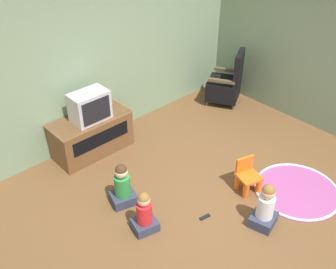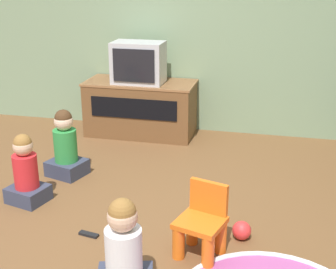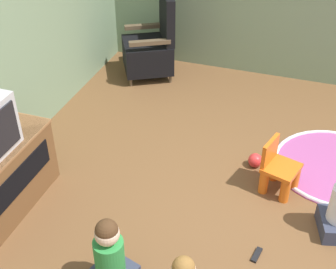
{
  "view_description": "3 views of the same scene",
  "coord_description": "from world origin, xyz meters",
  "px_view_note": "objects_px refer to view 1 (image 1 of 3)",
  "views": [
    {
      "loc": [
        -3.12,
        -2.37,
        3.76
      ],
      "look_at": [
        -0.14,
        0.87,
        0.73
      ],
      "focal_mm": 42.0,
      "sensor_mm": 36.0,
      "label": 1
    },
    {
      "loc": [
        0.88,
        -2.79,
        1.84
      ],
      "look_at": [
        0.1,
        0.55,
        0.6
      ],
      "focal_mm": 50.0,
      "sensor_mm": 36.0,
      "label": 2
    },
    {
      "loc": [
        -2.83,
        -0.2,
        2.84
      ],
      "look_at": [
        -0.11,
        0.73,
        0.8
      ],
      "focal_mm": 50.0,
      "sensor_mm": 36.0,
      "label": 3
    }
  ],
  "objects_px": {
    "tv_cabinet": "(92,134)",
    "child_watching_right": "(144,214)",
    "child_watching_center": "(122,187)",
    "remote_control": "(205,217)",
    "child_watching_left": "(265,208)",
    "black_armchair": "(226,84)",
    "yellow_kid_chair": "(248,178)",
    "toy_ball": "(245,170)",
    "television": "(90,106)"
  },
  "relations": [
    {
      "from": "yellow_kid_chair",
      "to": "tv_cabinet",
      "type": "bearing_deg",
      "value": 132.22
    },
    {
      "from": "tv_cabinet",
      "to": "toy_ball",
      "type": "xyz_separation_m",
      "value": [
        1.32,
        -1.97,
        -0.25
      ]
    },
    {
      "from": "tv_cabinet",
      "to": "yellow_kid_chair",
      "type": "relative_size",
      "value": 2.51
    },
    {
      "from": "television",
      "to": "child_watching_right",
      "type": "height_order",
      "value": "television"
    },
    {
      "from": "child_watching_right",
      "to": "toy_ball",
      "type": "relative_size",
      "value": 4.33
    },
    {
      "from": "television",
      "to": "child_watching_left",
      "type": "height_order",
      "value": "television"
    },
    {
      "from": "child_watching_right",
      "to": "remote_control",
      "type": "distance_m",
      "value": 0.82
    },
    {
      "from": "black_armchair",
      "to": "toy_ball",
      "type": "relative_size",
      "value": 7.63
    },
    {
      "from": "television",
      "to": "remote_control",
      "type": "distance_m",
      "value": 2.3
    },
    {
      "from": "television",
      "to": "black_armchair",
      "type": "relative_size",
      "value": 0.54
    },
    {
      "from": "tv_cabinet",
      "to": "black_armchair",
      "type": "height_order",
      "value": "black_armchair"
    },
    {
      "from": "child_watching_left",
      "to": "toy_ball",
      "type": "distance_m",
      "value": 1.01
    },
    {
      "from": "television",
      "to": "child_watching_center",
      "type": "relative_size",
      "value": 0.88
    },
    {
      "from": "child_watching_center",
      "to": "remote_control",
      "type": "xyz_separation_m",
      "value": [
        0.6,
        -0.94,
        -0.26
      ]
    },
    {
      "from": "tv_cabinet",
      "to": "child_watching_left",
      "type": "height_order",
      "value": "child_watching_left"
    },
    {
      "from": "remote_control",
      "to": "yellow_kid_chair",
      "type": "bearing_deg",
      "value": -171.38
    },
    {
      "from": "child_watching_right",
      "to": "yellow_kid_chair",
      "type": "bearing_deg",
      "value": -0.87
    },
    {
      "from": "black_armchair",
      "to": "child_watching_center",
      "type": "relative_size",
      "value": 1.64
    },
    {
      "from": "tv_cabinet",
      "to": "child_watching_left",
      "type": "distance_m",
      "value": 2.84
    },
    {
      "from": "black_armchair",
      "to": "child_watching_center",
      "type": "height_order",
      "value": "black_armchair"
    },
    {
      "from": "tv_cabinet",
      "to": "toy_ball",
      "type": "height_order",
      "value": "tv_cabinet"
    },
    {
      "from": "black_armchair",
      "to": "child_watching_center",
      "type": "xyz_separation_m",
      "value": [
        -3.08,
        -0.85,
        -0.11
      ]
    },
    {
      "from": "child_watching_left",
      "to": "remote_control",
      "type": "bearing_deg",
      "value": 114.71
    },
    {
      "from": "child_watching_center",
      "to": "toy_ball",
      "type": "height_order",
      "value": "child_watching_center"
    },
    {
      "from": "toy_ball",
      "to": "remote_control",
      "type": "distance_m",
      "value": 1.1
    },
    {
      "from": "toy_ball",
      "to": "remote_control",
      "type": "bearing_deg",
      "value": -168.88
    },
    {
      "from": "yellow_kid_chair",
      "to": "toy_ball",
      "type": "relative_size",
      "value": 3.6
    },
    {
      "from": "child_watching_right",
      "to": "toy_ball",
      "type": "bearing_deg",
      "value": 8.68
    },
    {
      "from": "toy_ball",
      "to": "remote_control",
      "type": "relative_size",
      "value": 0.87
    },
    {
      "from": "toy_ball",
      "to": "yellow_kid_chair",
      "type": "bearing_deg",
      "value": -137.09
    },
    {
      "from": "child_watching_left",
      "to": "child_watching_right",
      "type": "bearing_deg",
      "value": 125.88
    },
    {
      "from": "child_watching_right",
      "to": "television",
      "type": "bearing_deg",
      "value": 89.96
    },
    {
      "from": "tv_cabinet",
      "to": "yellow_kid_chair",
      "type": "distance_m",
      "value": 2.46
    },
    {
      "from": "remote_control",
      "to": "toy_ball",
      "type": "bearing_deg",
      "value": -158.58
    },
    {
      "from": "black_armchair",
      "to": "yellow_kid_chair",
      "type": "xyz_separation_m",
      "value": [
        -1.66,
        -1.81,
        -0.18
      ]
    },
    {
      "from": "child_watching_center",
      "to": "remote_control",
      "type": "relative_size",
      "value": 4.07
    },
    {
      "from": "tv_cabinet",
      "to": "yellow_kid_chair",
      "type": "bearing_deg",
      "value": -64.2
    },
    {
      "from": "television",
      "to": "child_watching_center",
      "type": "distance_m",
      "value": 1.37
    },
    {
      "from": "child_watching_right",
      "to": "remote_control",
      "type": "height_order",
      "value": "child_watching_right"
    },
    {
      "from": "yellow_kid_chair",
      "to": "child_watching_right",
      "type": "distance_m",
      "value": 1.57
    },
    {
      "from": "black_armchair",
      "to": "remote_control",
      "type": "xyz_separation_m",
      "value": [
        -2.49,
        -1.79,
        -0.37
      ]
    },
    {
      "from": "tv_cabinet",
      "to": "child_watching_right",
      "type": "height_order",
      "value": "tv_cabinet"
    },
    {
      "from": "remote_control",
      "to": "child_watching_right",
      "type": "bearing_deg",
      "value": -18.85
    },
    {
      "from": "tv_cabinet",
      "to": "child_watching_center",
      "type": "distance_m",
      "value": 1.29
    },
    {
      "from": "television",
      "to": "child_watching_center",
      "type": "height_order",
      "value": "television"
    },
    {
      "from": "tv_cabinet",
      "to": "black_armchair",
      "type": "xyz_separation_m",
      "value": [
        2.73,
        -0.4,
        0.06
      ]
    },
    {
      "from": "toy_ball",
      "to": "television",
      "type": "bearing_deg",
      "value": 124.56
    },
    {
      "from": "child_watching_right",
      "to": "toy_ball",
      "type": "height_order",
      "value": "child_watching_right"
    },
    {
      "from": "child_watching_center",
      "to": "tv_cabinet",
      "type": "bearing_deg",
      "value": 90.61
    },
    {
      "from": "child_watching_center",
      "to": "toy_ball",
      "type": "distance_m",
      "value": 1.84
    }
  ]
}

